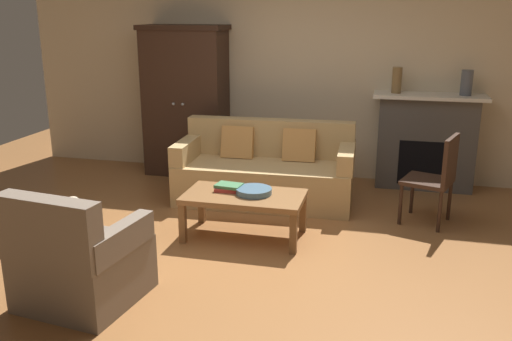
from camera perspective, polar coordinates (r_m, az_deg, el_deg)
ground_plane at (r=4.94m, az=-0.72°, el=-8.34°), size 9.60×9.60×0.00m
back_wall at (r=7.02m, az=4.59°, el=10.83°), size 7.20×0.10×2.80m
fireplace at (r=6.82m, az=17.04°, el=2.93°), size 1.26×0.48×1.12m
armoire at (r=7.13m, az=-7.20°, el=7.11°), size 1.06×0.57×1.87m
couch at (r=6.14m, az=0.99°, el=-0.19°), size 1.95×0.93×0.86m
coffee_table at (r=5.12m, az=-1.22°, el=-3.02°), size 1.10×0.60×0.42m
fruit_bowl at (r=5.10m, az=-0.22°, el=-2.13°), size 0.33×0.33×0.06m
book_stack at (r=5.20m, az=-2.81°, el=-1.74°), size 0.26×0.20×0.06m
mantel_vase_bronze at (r=6.67m, az=14.26°, el=8.98°), size 0.11×0.11×0.30m
mantel_vase_slate at (r=6.72m, az=20.80°, el=8.42°), size 0.13×0.13×0.28m
armchair_near_left at (r=4.22m, az=-17.74°, el=-8.94°), size 0.86×0.86×0.88m
side_chair_wooden at (r=5.67m, az=18.09°, el=-0.38°), size 0.55×0.55×0.90m
dog at (r=5.47m, az=-18.39°, el=-3.96°), size 0.36×0.53×0.39m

